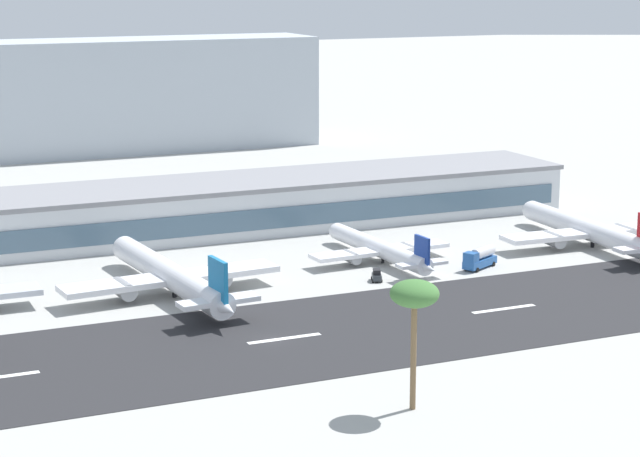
% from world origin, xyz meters
% --- Properties ---
extents(ground_plane, '(1400.00, 1400.00, 0.00)m').
position_xyz_m(ground_plane, '(0.00, 0.00, 0.00)').
color(ground_plane, '#A8A8A3').
extents(runway_strip, '(800.00, 39.11, 0.08)m').
position_xyz_m(runway_strip, '(0.00, -0.34, 0.04)').
color(runway_strip, '#262628').
rests_on(runway_strip, ground_plane).
extents(runway_centreline_dash_4, '(12.00, 1.20, 0.01)m').
position_xyz_m(runway_centreline_dash_4, '(1.78, -0.34, 0.09)').
color(runway_centreline_dash_4, white).
rests_on(runway_centreline_dash_4, runway_strip).
extents(runway_centreline_dash_5, '(12.00, 1.20, 0.01)m').
position_xyz_m(runway_centreline_dash_5, '(41.39, -0.34, 0.09)').
color(runway_centreline_dash_5, white).
rests_on(runway_centreline_dash_5, runway_strip).
extents(terminal_building, '(164.92, 25.38, 10.79)m').
position_xyz_m(terminal_building, '(16.34, 76.66, 5.40)').
color(terminal_building, silver).
rests_on(terminal_building, ground_plane).
extents(distant_hotel_block, '(149.88, 27.31, 34.36)m').
position_xyz_m(distant_hotel_block, '(14.72, 197.53, 17.18)').
color(distant_hotel_block, '#A8B2BC').
rests_on(distant_hotel_block, ground_plane).
extents(airliner_blue_tail_gate_1, '(39.48, 52.00, 10.86)m').
position_xyz_m(airliner_blue_tail_gate_1, '(-6.63, 29.58, 3.46)').
color(airliner_blue_tail_gate_1, silver).
rests_on(airliner_blue_tail_gate_1, ground_plane).
extents(airliner_navy_tail_gate_2, '(28.99, 38.75, 8.09)m').
position_xyz_m(airliner_navy_tail_gate_2, '(37.31, 36.38, 2.58)').
color(airliner_navy_tail_gate_2, white).
rests_on(airliner_navy_tail_gate_2, ground_plane).
extents(airliner_red_tail_gate_3, '(38.96, 48.50, 10.12)m').
position_xyz_m(airliner_red_tail_gate_3, '(82.35, 30.67, 3.23)').
color(airliner_red_tail_gate_3, white).
rests_on(airliner_red_tail_gate_3, ground_plane).
extents(service_baggage_tug_0, '(2.80, 3.57, 2.20)m').
position_xyz_m(service_baggage_tug_0, '(30.21, 24.60, 1.05)').
color(service_baggage_tug_0, '#2D3338').
rests_on(service_baggage_tug_0, ground_plane).
extents(service_fuel_truck_1, '(8.75, 6.21, 3.95)m').
position_xyz_m(service_fuel_truck_1, '(52.26, 25.03, 2.03)').
color(service_fuel_truck_1, '#23569E').
rests_on(service_fuel_truck_1, ground_plane).
extents(palm_tree_0, '(6.33, 6.33, 17.20)m').
position_xyz_m(palm_tree_0, '(5.71, -34.31, 14.98)').
color(palm_tree_0, brown).
rests_on(palm_tree_0, ground_plane).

